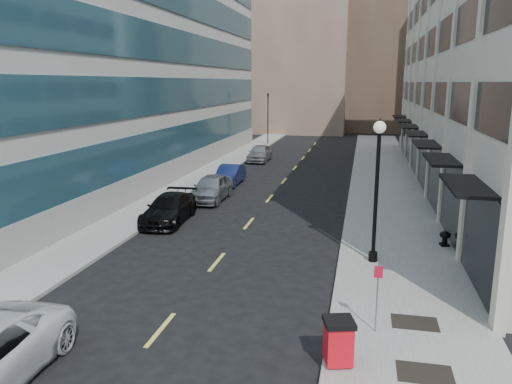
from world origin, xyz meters
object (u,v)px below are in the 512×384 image
at_px(car_grey_sedan, 260,153).
at_px(trash_bin, 338,340).
at_px(car_silver_sedan, 211,188).
at_px(urn_planter, 445,237).
at_px(car_black_pickup, 169,209).
at_px(traffic_signal, 268,96).
at_px(car_blue_sedan, 229,175).
at_px(lamppost, 377,179).
at_px(sign_post, 378,286).

height_order(car_grey_sedan, trash_bin, car_grey_sedan).
xyz_separation_m(car_silver_sedan, urn_planter, (13.13, -6.87, -0.26)).
bearing_deg(car_black_pickup, car_silver_sedan, 79.14).
relative_size(car_black_pickup, trash_bin, 4.02).
height_order(traffic_signal, car_blue_sedan, traffic_signal).
height_order(car_silver_sedan, trash_bin, car_silver_sedan).
bearing_deg(trash_bin, car_blue_sedan, 96.33).
relative_size(car_blue_sedan, lamppost, 0.74).
height_order(trash_bin, sign_post, sign_post).
bearing_deg(sign_post, car_grey_sedan, 107.06).
xyz_separation_m(car_blue_sedan, sign_post, (10.08, -20.63, 0.86)).
bearing_deg(traffic_signal, car_blue_sedan, -85.72).
height_order(car_silver_sedan, car_grey_sedan, car_silver_sedan).
distance_m(trash_bin, lamppost, 8.60).
bearing_deg(car_silver_sedan, car_grey_sedan, 90.86).
height_order(car_grey_sedan, lamppost, lamppost).
distance_m(trash_bin, sign_post, 2.35).
distance_m(car_blue_sedan, trash_bin, 24.37).
bearing_deg(traffic_signal, car_silver_sedan, -86.15).
distance_m(car_grey_sedan, sign_post, 33.60).
relative_size(traffic_signal, car_black_pickup, 1.38).
bearing_deg(trash_bin, traffic_signal, 87.53).
bearing_deg(car_grey_sedan, car_silver_sedan, -89.23).
relative_size(car_black_pickup, car_silver_sedan, 1.04).
bearing_deg(traffic_signal, sign_post, -75.19).
height_order(car_silver_sedan, lamppost, lamppost).
bearing_deg(car_silver_sedan, lamppost, -44.07).
relative_size(car_blue_sedan, urn_planter, 6.40).
xyz_separation_m(lamppost, sign_post, (-0.00, -6.09, -2.03)).
relative_size(traffic_signal, car_grey_sedan, 1.50).
xyz_separation_m(car_grey_sedan, sign_post, (10.19, -32.01, 0.79)).
distance_m(traffic_signal, trash_bin, 48.49).
distance_m(traffic_signal, lamppost, 40.75).
bearing_deg(car_blue_sedan, urn_planter, -42.02).
xyz_separation_m(car_black_pickup, urn_planter, (13.87, -1.58, -0.17)).
relative_size(car_grey_sedan, urn_planter, 6.82).
bearing_deg(urn_planter, car_silver_sedan, 152.38).
distance_m(car_black_pickup, trash_bin, 15.71).
relative_size(car_silver_sedan, urn_planter, 7.08).
height_order(traffic_signal, lamppost, traffic_signal).
distance_m(traffic_signal, car_black_pickup, 35.00).
bearing_deg(lamppost, urn_planter, 40.37).
relative_size(car_grey_sedan, lamppost, 0.79).
relative_size(car_silver_sedan, car_blue_sedan, 1.10).
distance_m(car_black_pickup, urn_planter, 13.96).
xyz_separation_m(car_black_pickup, sign_post, (10.67, -10.39, 0.85)).
xyz_separation_m(car_black_pickup, car_silver_sedan, (0.74, 5.29, 0.09)).
height_order(car_grey_sedan, sign_post, sign_post).
bearing_deg(car_blue_sedan, car_silver_sedan, -88.63).
distance_m(lamppost, urn_planter, 5.19).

